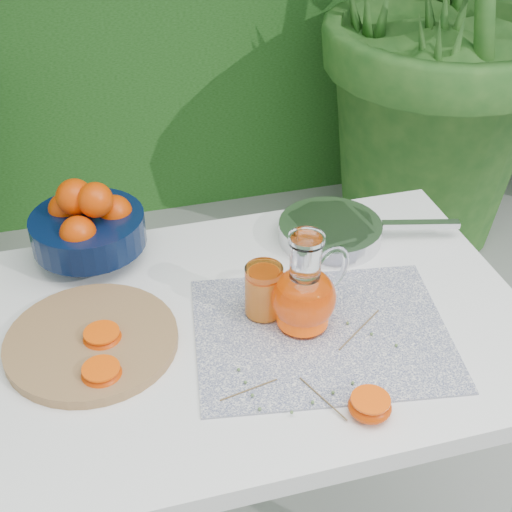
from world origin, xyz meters
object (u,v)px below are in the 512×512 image
object	(u,v)px
white_table	(259,351)
juice_pitcher	(305,294)
saute_pan	(332,230)
fruit_bowl	(88,223)
cutting_board	(92,341)

from	to	relation	value
white_table	juice_pitcher	xyz separation A→B (m)	(0.07, -0.04, 0.15)
white_table	juice_pitcher	world-z (taller)	juice_pitcher
white_table	saute_pan	bearing A→B (deg)	43.77
white_table	fruit_bowl	world-z (taller)	fruit_bowl
saute_pan	white_table	bearing A→B (deg)	-136.23
fruit_bowl	juice_pitcher	world-z (taller)	juice_pitcher
fruit_bowl	juice_pitcher	xyz separation A→B (m)	(0.35, -0.32, -0.01)
white_table	juice_pitcher	bearing A→B (deg)	-25.64
fruit_bowl	saute_pan	xyz separation A→B (m)	(0.50, -0.07, -0.06)
juice_pitcher	saute_pan	bearing A→B (deg)	59.48
juice_pitcher	fruit_bowl	bearing A→B (deg)	138.05
fruit_bowl	white_table	bearing A→B (deg)	-45.32
fruit_bowl	saute_pan	distance (m)	0.51
cutting_board	saute_pan	xyz separation A→B (m)	(0.52, 0.20, 0.01)
fruit_bowl	saute_pan	bearing A→B (deg)	-8.07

